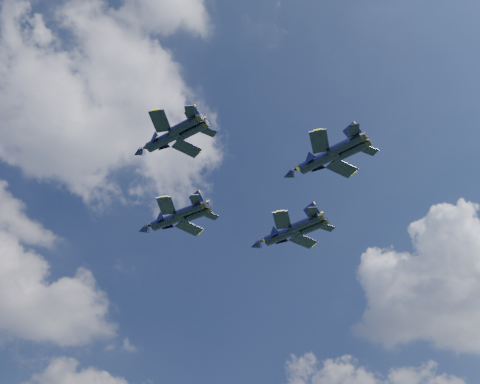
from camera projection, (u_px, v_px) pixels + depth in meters
name	position (u px, v px, depth m)	size (l,w,h in m)	color
jet_lead	(166.00, 221.00, 100.74)	(13.25, 15.84, 4.00)	black
jet_left	(162.00, 141.00, 84.36)	(11.23, 14.44, 3.57)	black
jet_right	(280.00, 235.00, 106.65)	(13.37, 17.75, 4.35)	black
jet_slot	(317.00, 161.00, 88.23)	(12.23, 16.37, 3.98)	black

